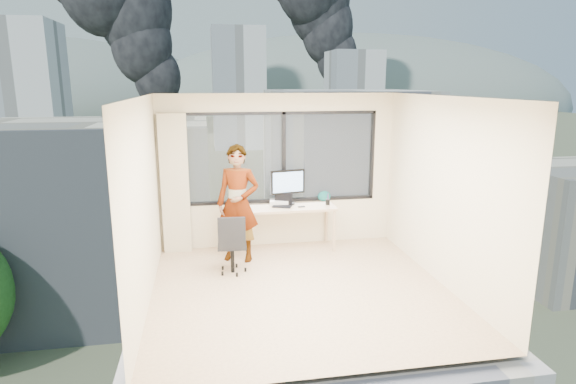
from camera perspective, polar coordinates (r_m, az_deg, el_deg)
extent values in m
cube|color=#CEB186|center=(6.70, 1.51, -11.55)|extent=(4.00, 4.00, 0.01)
cube|color=white|center=(6.10, 1.66, 11.27)|extent=(4.00, 4.00, 0.01)
cube|color=beige|center=(4.41, 6.81, -6.73)|extent=(4.00, 0.01, 2.60)
cube|color=beige|center=(6.20, -16.84, -1.41)|extent=(0.01, 4.00, 2.60)
cube|color=beige|center=(6.95, 17.96, 0.02)|extent=(0.01, 4.00, 2.60)
cube|color=beige|center=(8.04, -13.29, 0.91)|extent=(0.45, 0.14, 2.30)
cube|color=tan|center=(8.10, -0.81, -4.32)|extent=(1.80, 0.60, 0.75)
imported|color=#2D2D33|center=(7.53, -5.97, -1.38)|extent=(0.78, 0.64, 1.85)
cube|color=white|center=(8.15, -1.09, -1.19)|extent=(0.33, 0.29, 0.07)
cube|color=black|center=(7.97, 1.62, -1.75)|extent=(0.12, 0.06, 0.01)
cylinder|color=black|center=(8.14, 4.75, -1.18)|extent=(0.09, 0.09, 0.09)
ellipsoid|color=#0C4949|center=(8.37, 4.32, -0.49)|extent=(0.25, 0.16, 0.18)
cube|color=#515B3D|center=(127.09, -9.38, 5.22)|extent=(400.00, 400.00, 0.04)
cube|color=#EDE4C7|center=(38.08, -21.42, -2.83)|extent=(16.00, 12.00, 14.00)
cube|color=white|center=(46.75, 6.64, 2.06)|extent=(14.00, 13.00, 16.00)
cube|color=silver|center=(106.51, -28.94, 9.90)|extent=(14.00, 14.00, 28.00)
cube|color=silver|center=(126.32, -5.93, 12.10)|extent=(13.00, 13.00, 30.00)
cube|color=silver|center=(153.17, 7.74, 11.45)|extent=(15.00, 15.00, 26.00)
cube|color=silver|center=(166.78, -31.05, 9.17)|extent=(16.00, 14.00, 22.00)
ellipsoid|color=slate|center=(347.34, -30.33, 8.46)|extent=(288.00, 216.00, 90.00)
ellipsoid|color=slate|center=(341.74, 7.37, 10.06)|extent=(300.00, 220.00, 96.00)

